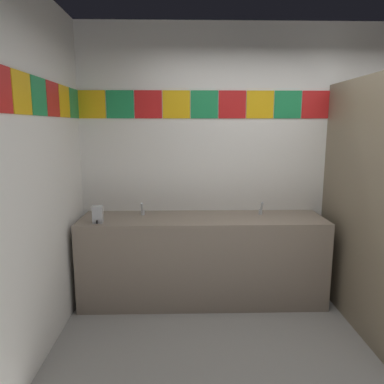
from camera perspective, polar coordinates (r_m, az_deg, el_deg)
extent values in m
cube|color=white|center=(3.91, 12.24, 4.75)|extent=(3.94, 0.08, 2.74)
cube|color=yellow|center=(3.85, -15.47, 13.12)|extent=(0.27, 0.01, 0.27)
cube|color=#1E8C4C|center=(3.79, -11.24, 13.34)|extent=(0.27, 0.01, 0.27)
cube|color=red|center=(3.76, -6.89, 13.49)|extent=(0.27, 0.01, 0.27)
cube|color=yellow|center=(3.74, -2.47, 13.56)|extent=(0.27, 0.01, 0.27)
cube|color=#1E8C4C|center=(3.75, 1.95, 13.56)|extent=(0.27, 0.01, 0.27)
cube|color=red|center=(3.77, 6.34, 13.48)|extent=(0.27, 0.01, 0.27)
cube|color=yellow|center=(3.82, 10.63, 13.33)|extent=(0.27, 0.01, 0.27)
cube|color=#1E8C4C|center=(3.89, 14.80, 13.12)|extent=(0.27, 0.01, 0.27)
cube|color=red|center=(3.97, 18.80, 12.85)|extent=(0.27, 0.01, 0.27)
cube|color=yellow|center=(4.08, 22.60, 12.54)|extent=(0.27, 0.01, 0.27)
cube|color=#1E8C4C|center=(4.20, 26.19, 12.19)|extent=(0.27, 0.01, 0.27)
cube|color=white|center=(2.46, -27.73, 0.58)|extent=(0.08, 3.14, 2.74)
cube|color=red|center=(2.42, -27.90, 14.16)|extent=(0.01, 0.27, 0.27)
cube|color=yellow|center=(2.68, -25.14, 13.89)|extent=(0.01, 0.27, 0.27)
cube|color=#1E8C4C|center=(2.94, -22.87, 13.65)|extent=(0.01, 0.27, 0.27)
cube|color=red|center=(3.21, -20.98, 13.44)|extent=(0.01, 0.27, 0.27)
cube|color=yellow|center=(3.48, -19.39, 13.24)|extent=(0.01, 0.27, 0.27)
cube|color=#1E8C4C|center=(3.75, -18.03, 13.07)|extent=(0.01, 0.27, 0.27)
cube|color=gray|center=(3.69, 1.62, -10.44)|extent=(2.37, 0.60, 0.85)
cube|color=gray|center=(3.84, 1.43, -3.53)|extent=(2.37, 0.03, 0.08)
cylinder|color=silver|center=(3.56, -7.93, -5.00)|extent=(0.34, 0.34, 0.10)
cylinder|color=silver|center=(3.62, 11.11, -4.83)|extent=(0.34, 0.34, 0.10)
cylinder|color=silver|center=(3.68, -7.72, -3.22)|extent=(0.04, 0.04, 0.05)
cylinder|color=silver|center=(3.61, -7.83, -2.33)|extent=(0.02, 0.06, 0.09)
cylinder|color=silver|center=(3.74, 10.70, -3.09)|extent=(0.04, 0.04, 0.05)
cylinder|color=silver|center=(3.67, 10.89, -2.21)|extent=(0.02, 0.06, 0.09)
cube|color=#B7BABF|center=(3.45, -14.58, -3.42)|extent=(0.09, 0.07, 0.16)
cylinder|color=black|center=(3.43, -14.70, -4.57)|extent=(0.02, 0.02, 0.03)
cube|color=#726651|center=(3.38, 24.95, -2.03)|extent=(0.04, 1.58, 2.14)
cube|color=white|center=(4.22, 27.92, -6.94)|extent=(0.34, 0.17, 0.34)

